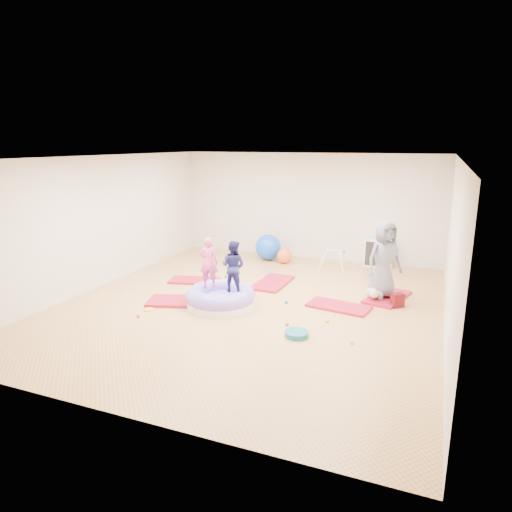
% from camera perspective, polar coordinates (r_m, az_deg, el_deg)
% --- Properties ---
extents(room, '(7.01, 8.01, 2.81)m').
position_cam_1_polar(room, '(8.55, -0.75, 2.80)').
color(room, tan).
rests_on(room, ground).
extents(gym_mat_front_left, '(1.46, 1.04, 0.06)m').
position_cam_1_polar(gym_mat_front_left, '(9.12, -9.22, -5.60)').
color(gym_mat_front_left, '#A51434').
rests_on(gym_mat_front_left, ground).
extents(gym_mat_mid_left, '(1.20, 0.80, 0.05)m').
position_cam_1_polar(gym_mat_mid_left, '(10.43, -7.70, -3.05)').
color(gym_mat_mid_left, '#A51434').
rests_on(gym_mat_mid_left, ground).
extents(gym_mat_center_back, '(0.66, 1.27, 0.05)m').
position_cam_1_polar(gym_mat_center_back, '(10.17, 2.10, -3.35)').
color(gym_mat_center_back, '#A51434').
rests_on(gym_mat_center_back, ground).
extents(gym_mat_right, '(1.24, 0.76, 0.05)m').
position_cam_1_polar(gym_mat_right, '(8.88, 10.29, -6.22)').
color(gym_mat_right, '#A51434').
rests_on(gym_mat_right, ground).
extents(gym_mat_rear_right, '(0.90, 1.33, 0.05)m').
position_cam_1_polar(gym_mat_rear_right, '(9.61, 16.08, -4.97)').
color(gym_mat_rear_right, '#A51434').
rests_on(gym_mat_rear_right, ground).
extents(inflatable_cushion, '(1.34, 1.34, 0.42)m').
position_cam_1_polar(inflatable_cushion, '(8.81, -4.45, -5.22)').
color(inflatable_cushion, white).
rests_on(inflatable_cushion, ground).
extents(child_pink, '(0.40, 0.31, 1.00)m').
position_cam_1_polar(child_pink, '(8.73, -5.93, -0.49)').
color(child_pink, '#DB4689').
rests_on(child_pink, inflatable_cushion).
extents(child_navy, '(0.49, 0.39, 0.98)m').
position_cam_1_polar(child_navy, '(8.46, -2.88, -0.96)').
color(child_navy, navy).
rests_on(child_navy, inflatable_cushion).
extents(adult_caregiver, '(0.89, 0.87, 1.54)m').
position_cam_1_polar(adult_caregiver, '(9.34, 15.71, -0.40)').
color(adult_caregiver, slate).
rests_on(adult_caregiver, gym_mat_rear_right).
extents(infant, '(0.39, 0.39, 0.23)m').
position_cam_1_polar(infant, '(9.36, 14.62, -4.46)').
color(infant, '#A1B4CE').
rests_on(infant, gym_mat_rear_right).
extents(ball_pit_balls, '(3.83, 3.34, 0.06)m').
position_cam_1_polar(ball_pit_balls, '(9.11, 0.05, -5.41)').
color(ball_pit_balls, blue).
rests_on(ball_pit_balls, ground).
extents(exercise_ball_blue, '(0.69, 0.69, 0.69)m').
position_cam_1_polar(exercise_ball_blue, '(12.16, 1.53, 1.11)').
color(exercise_ball_blue, blue).
rests_on(exercise_ball_blue, ground).
extents(exercise_ball_orange, '(0.40, 0.40, 0.40)m').
position_cam_1_polar(exercise_ball_orange, '(11.86, 3.57, 0.02)').
color(exercise_ball_orange, '#F55A29').
rests_on(exercise_ball_orange, ground).
extents(infant_play_gym, '(0.65, 0.61, 0.50)m').
position_cam_1_polar(infant_play_gym, '(11.37, 9.72, -0.07)').
color(infant_play_gym, silver).
rests_on(infant_play_gym, ground).
extents(cube_shelf, '(0.71, 0.35, 0.71)m').
position_cam_1_polar(cube_shelf, '(11.91, 15.05, 0.39)').
color(cube_shelf, silver).
rests_on(cube_shelf, ground).
extents(balance_disc, '(0.39, 0.39, 0.09)m').
position_cam_1_polar(balance_disc, '(7.53, 5.11, -9.68)').
color(balance_disc, '#17647F').
rests_on(balance_disc, ground).
extents(backpack, '(0.27, 0.26, 0.27)m').
position_cam_1_polar(backpack, '(9.15, 17.27, -5.31)').
color(backpack, maroon).
rests_on(backpack, ground).
extents(yellow_toy, '(0.18, 0.18, 0.03)m').
position_cam_1_polar(yellow_toy, '(8.85, -13.26, -6.53)').
color(yellow_toy, yellow).
rests_on(yellow_toy, ground).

